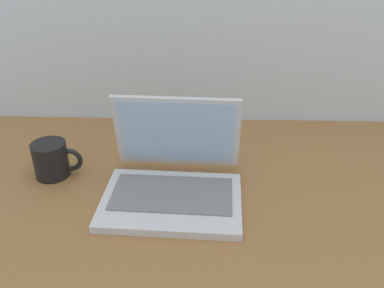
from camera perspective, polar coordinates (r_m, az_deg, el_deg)
desk at (r=1.01m, az=2.52°, el=-6.78°), size 1.60×0.76×0.03m
laptop at (r=0.96m, az=-2.55°, el=-4.45°), size 0.32×0.28×0.21m
coffee_mug at (r=1.08m, az=-18.62°, el=-1.97°), size 0.12×0.08×0.09m
remote_control_near at (r=1.19m, az=0.88°, el=0.83°), size 0.07×0.17×0.02m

